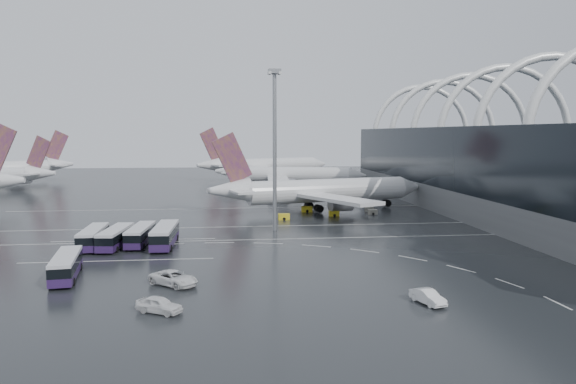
{
  "coord_description": "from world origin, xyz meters",
  "views": [
    {
      "loc": [
        -8.3,
        -98.82,
        18.57
      ],
      "look_at": [
        4.25,
        10.59,
        7.0
      ],
      "focal_mm": 35.0,
      "sensor_mm": 36.0,
      "label": 1
    }
  ],
  "objects": [
    {
      "name": "bus_row_near_b",
      "position": [
        -26.0,
        -5.98,
        1.71
      ],
      "size": [
        4.13,
        12.86,
        3.11
      ],
      "rotation": [
        0.0,
        0.0,
        1.47
      ],
      "color": "#2B133C",
      "rests_on": "ground"
    },
    {
      "name": "jet_remote_far",
      "position": [
        -87.64,
        125.11,
        5.12
      ],
      "size": [
        41.57,
        34.13,
        19.83
      ],
      "rotation": [
        0.0,
        0.0,
        3.69
      ],
      "color": "silver",
      "rests_on": "ground"
    },
    {
      "name": "lane_marking_near",
      "position": [
        0.0,
        -2.0,
        0.01
      ],
      "size": [
        120.0,
        0.25,
        0.01
      ],
      "primitive_type": "cube",
      "color": "beige",
      "rests_on": "ground"
    },
    {
      "name": "bus_bay_line_north",
      "position": [
        -24.0,
        0.0,
        0.01
      ],
      "size": [
        28.0,
        0.25,
        0.01
      ],
      "primitive_type": "cube",
      "color": "beige",
      "rests_on": "ground"
    },
    {
      "name": "bus_row_near_c",
      "position": [
        -22.32,
        -4.1,
        1.68
      ],
      "size": [
        3.7,
        12.6,
        3.06
      ],
      "rotation": [
        0.0,
        0.0,
        1.5
      ],
      "color": "#2B133C",
      "rests_on": "ground"
    },
    {
      "name": "lane_marking_mid",
      "position": [
        0.0,
        12.0,
        0.01
      ],
      "size": [
        120.0,
        0.25,
        0.01
      ],
      "primitive_type": "cube",
      "color": "beige",
      "rests_on": "ground"
    },
    {
      "name": "lane_marking_far",
      "position": [
        0.0,
        40.0,
        0.01
      ],
      "size": [
        120.0,
        0.25,
        0.01
      ],
      "primitive_type": "cube",
      "color": "beige",
      "rests_on": "ground"
    },
    {
      "name": "van_curve_a",
      "position": [
        -14.57,
        -30.53,
        0.9
      ],
      "size": [
        6.84,
        6.46,
        1.79
      ],
      "primitive_type": "imported",
      "rotation": [
        0.0,
        0.0,
        0.86
      ],
      "color": "white",
      "rests_on": "ground"
    },
    {
      "name": "gse_cart_belly_c",
      "position": [
        4.45,
        19.96,
        0.65
      ],
      "size": [
        2.4,
        1.42,
        1.31
      ],
      "primitive_type": "cube",
      "color": "gold",
      "rests_on": "ground"
    },
    {
      "name": "airliner_gate_b",
      "position": [
        12.72,
        88.68,
        4.48
      ],
      "size": [
        50.88,
        45.11,
        17.92
      ],
      "rotation": [
        0.0,
        0.0,
        -0.27
      ],
      "color": "silver",
      "rests_on": "ground"
    },
    {
      "name": "gse_cart_belly_d",
      "position": [
        25.53,
        25.54,
        0.56
      ],
      "size": [
        2.05,
        1.21,
        1.12
      ],
      "primitive_type": "cube",
      "color": "slate",
      "rests_on": "ground"
    },
    {
      "name": "gse_cart_belly_e",
      "position": [
        11.12,
        31.32,
        0.67
      ],
      "size": [
        2.46,
        1.46,
        1.34
      ],
      "primitive_type": "cube",
      "color": "gold",
      "rests_on": "ground"
    },
    {
      "name": "airliner_gate_c",
      "position": [
        7.33,
        127.0,
        5.2
      ],
      "size": [
        55.73,
        50.91,
        20.81
      ],
      "rotation": [
        0.0,
        0.0,
        0.41
      ],
      "color": "silver",
      "rests_on": "ground"
    },
    {
      "name": "bus_bay_line_south",
      "position": [
        -24.0,
        -16.0,
        0.01
      ],
      "size": [
        28.0,
        0.25,
        0.01
      ],
      "primitive_type": "cube",
      "color": "beige",
      "rests_on": "ground"
    },
    {
      "name": "bus_row_near_a",
      "position": [
        -29.67,
        -5.44,
        1.7
      ],
      "size": [
        3.12,
        12.62,
        3.1
      ],
      "rotation": [
        0.0,
        0.0,
        1.58
      ],
      "color": "#2B133C",
      "rests_on": "ground"
    },
    {
      "name": "airliner_main",
      "position": [
        13.88,
        32.59,
        4.71
      ],
      "size": [
        54.91,
        47.47,
        18.82
      ],
      "rotation": [
        0.0,
        0.0,
        0.26
      ],
      "color": "silver",
      "rests_on": "ground"
    },
    {
      "name": "gse_cart_belly_a",
      "position": [
        16.23,
        24.12,
        0.61
      ],
      "size": [
        2.24,
        1.32,
        1.22
      ],
      "primitive_type": "cube",
      "color": "gold",
      "rests_on": "ground"
    },
    {
      "name": "bus_row_near_d",
      "position": [
        -18.11,
        -5.88,
        1.86
      ],
      "size": [
        3.65,
        13.86,
        3.39
      ],
      "rotation": [
        0.0,
        0.0,
        1.54
      ],
      "color": "#2B133C",
      "rests_on": "ground"
    },
    {
      "name": "bus_row_far_a",
      "position": [
        -28.61,
        -25.4,
        1.67
      ],
      "size": [
        4.39,
        12.61,
        3.04
      ],
      "rotation": [
        0.0,
        0.0,
        1.7
      ],
      "color": "#2B133C",
      "rests_on": "ground"
    },
    {
      "name": "ground",
      "position": [
        0.0,
        0.0,
        0.0
      ],
      "size": [
        420.0,
        420.0,
        0.0
      ],
      "primitive_type": "plane",
      "color": "black",
      "rests_on": "ground"
    },
    {
      "name": "floodlight_mast",
      "position": [
        1.3,
        6.97,
        19.14
      ],
      "size": [
        2.33,
        2.33,
        30.43
      ],
      "color": "gray",
      "rests_on": "ground"
    },
    {
      "name": "van_curve_b",
      "position": [
        -15.14,
        -41.06,
        0.86
      ],
      "size": [
        5.36,
        4.27,
        1.71
      ],
      "primitive_type": "imported",
      "rotation": [
        0.0,
        0.0,
        1.05
      ],
      "color": "white",
      "rests_on": "ground"
    },
    {
      "name": "van_curve_c",
      "position": [
        13.7,
        -41.27,
        0.78
      ],
      "size": [
        2.98,
        5.04,
        1.57
      ],
      "primitive_type": "imported",
      "rotation": [
        0.0,
        0.0,
        0.3
      ],
      "color": "white",
      "rests_on": "ground"
    },
    {
      "name": "gse_cart_belly_b",
      "position": [
        26.05,
        30.57,
        0.55
      ],
      "size": [
        2.01,
        1.19,
        1.1
      ],
      "primitive_type": "cube",
      "color": "slate",
      "rests_on": "ground"
    },
    {
      "name": "terminal",
      "position": [
        61.56,
        19.84,
        10.87
      ],
      "size": [
        42.0,
        160.0,
        34.9
      ],
      "color": "#575A5C",
      "rests_on": "ground"
    }
  ]
}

